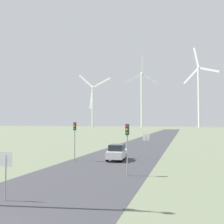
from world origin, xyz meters
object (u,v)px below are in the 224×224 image
stop_sign_far (146,141)px  car_approaching (117,152)px  wind_turbine_far_left (93,102)px  wind_turbine_left (142,95)px  wind_turbine_center (199,91)px  stop_sign_near (6,167)px  traffic_light_post_near_right (127,138)px  traffic_light_post_near_left (75,133)px

stop_sign_far → car_approaching: (-2.98, -2.61, -1.17)m
car_approaching → wind_turbine_far_left: (-82.95, 223.08, 25.07)m
car_approaching → wind_turbine_left: wind_turbine_left is taller
wind_turbine_left → wind_turbine_center: wind_turbine_center is taller
stop_sign_near → wind_turbine_far_left: bearing=108.6°
wind_turbine_center → wind_turbine_far_left: bearing=178.5°
stop_sign_far → wind_turbine_left: bearing=99.1°
stop_sign_far → wind_turbine_far_left: (-85.94, 220.47, 23.90)m
traffic_light_post_near_right → wind_turbine_left: bearing=98.7°
stop_sign_far → wind_turbine_center: 220.67m
traffic_light_post_near_right → wind_turbine_far_left: 247.80m
stop_sign_near → traffic_light_post_near_right: bearing=59.3°
traffic_light_post_near_right → wind_turbine_left: wind_turbine_left is taller
stop_sign_near → car_approaching: stop_sign_near is taller
traffic_light_post_near_right → wind_turbine_left: (-34.70, 226.94, 27.82)m
car_approaching → wind_turbine_left: bearing=98.3°
stop_sign_near → wind_turbine_left: wind_turbine_left is taller
traffic_light_post_near_right → car_approaching: size_ratio=1.01×
stop_sign_far → car_approaching: stop_sign_far is taller
traffic_light_post_near_left → wind_turbine_center: wind_turbine_center is taller
stop_sign_far → wind_turbine_center: size_ratio=0.04×
stop_sign_near → traffic_light_post_near_left: (-2.42, 14.97, 1.31)m
stop_sign_near → wind_turbine_left: bearing=97.2°
wind_turbine_center → stop_sign_far: bearing=-94.5°
stop_sign_far → traffic_light_post_near_left: 8.75m
wind_turbine_far_left → wind_turbine_center: size_ratio=0.75×
traffic_light_post_near_left → wind_turbine_left: size_ratio=0.06×
stop_sign_far → wind_turbine_left: size_ratio=0.04×
stop_sign_far → wind_turbine_center: bearing=85.5°
stop_sign_near → wind_turbine_left: size_ratio=0.04×
traffic_light_post_near_left → stop_sign_far: bearing=30.3°
stop_sign_near → stop_sign_far: size_ratio=0.91×
stop_sign_near → car_approaching: 16.91m
stop_sign_far → stop_sign_near: bearing=-104.7°
traffic_light_post_near_right → wind_turbine_left: 231.26m
traffic_light_post_near_right → wind_turbine_far_left: (-85.93, 231.29, 22.90)m
stop_sign_near → wind_turbine_center: bearing=84.6°
car_approaching → wind_turbine_far_left: size_ratio=0.08×
stop_sign_near → wind_turbine_far_left: size_ratio=0.05×
traffic_light_post_near_left → stop_sign_near: bearing=-80.8°
wind_turbine_center → stop_sign_near: bearing=-95.4°
car_approaching → traffic_light_post_near_right: bearing=-70.1°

